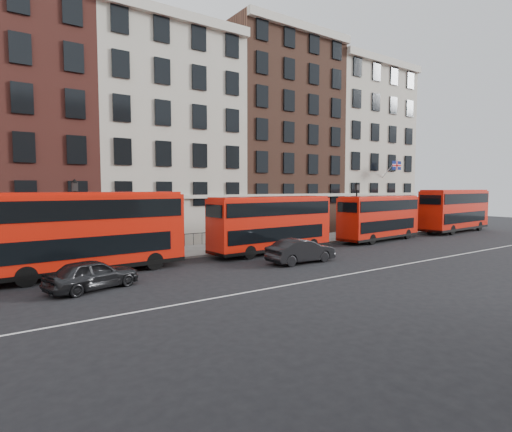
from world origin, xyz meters
TOP-DOWN VIEW (x-y plane):
  - ground at (0.00, 0.00)m, footprint 120.00×120.00m
  - pavement at (0.00, 10.50)m, footprint 80.00×5.00m
  - kerb at (0.00, 8.00)m, footprint 80.00×0.30m
  - road_centre_line at (0.00, -2.00)m, footprint 70.00×0.12m
  - building_terrace at (-0.31, 17.88)m, footprint 64.00×11.95m
  - bus_b at (-8.93, 6.45)m, footprint 11.30×3.39m
  - bus_c at (4.25, 6.45)m, footprint 10.30×3.00m
  - bus_d at (16.82, 6.45)m, footprint 10.13×3.38m
  - bus_e at (29.81, 6.45)m, footprint 11.44×3.61m
  - car_rear at (-9.38, 2.69)m, footprint 4.71×2.92m
  - car_front at (3.56, 2.26)m, footprint 4.81×1.68m
  - lamp_post_left at (-8.93, 8.89)m, footprint 0.44×0.44m
  - lamp_post_right at (16.25, 8.72)m, footprint 0.44×0.44m
  - traffic_light at (21.03, 8.35)m, footprint 0.25×0.45m
  - iron_railings at (0.00, 12.70)m, footprint 6.60×0.06m

SIDE VIEW (x-z plane):
  - ground at x=0.00m, z-range 0.00..0.00m
  - road_centre_line at x=0.00m, z-range 0.00..0.01m
  - pavement at x=0.00m, z-range 0.00..0.15m
  - kerb at x=0.00m, z-range 0.00..0.16m
  - iron_railings at x=0.00m, z-range 0.15..1.15m
  - car_rear at x=-9.38m, z-range 0.00..1.50m
  - car_front at x=3.56m, z-range 0.00..1.59m
  - bus_d at x=16.82m, z-range 0.15..4.33m
  - bus_c at x=4.25m, z-range 0.16..4.43m
  - traffic_light at x=21.03m, z-range 0.81..4.08m
  - bus_b at x=-8.93m, z-range 0.17..4.86m
  - bus_e at x=29.81m, z-range 0.17..4.90m
  - lamp_post_left at x=-8.93m, z-range 0.42..5.74m
  - lamp_post_right at x=16.25m, z-range 0.42..5.74m
  - building_terrace at x=-0.31m, z-range -0.76..21.24m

